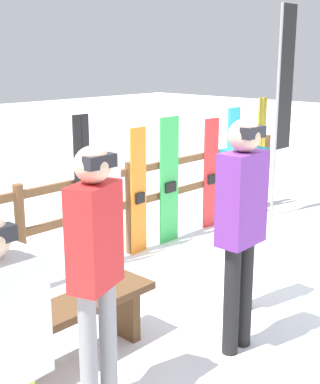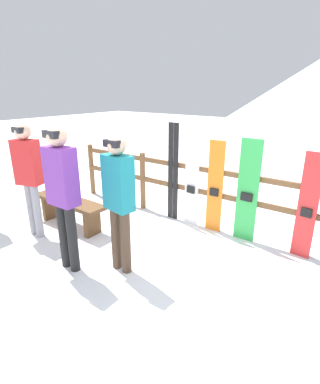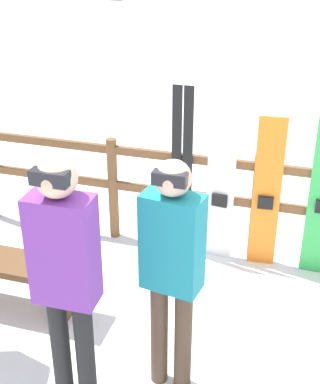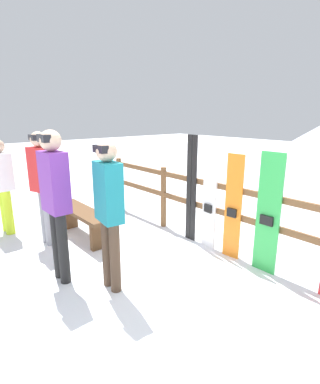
{
  "view_description": "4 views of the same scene",
  "coord_description": "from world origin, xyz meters",
  "px_view_note": "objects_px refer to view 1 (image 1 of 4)",
  "views": [
    {
      "loc": [
        -4.04,
        -2.66,
        2.25
      ],
      "look_at": [
        -0.11,
        1.04,
        0.86
      ],
      "focal_mm": 50.0,
      "sensor_mm": 36.0,
      "label": 1
    },
    {
      "loc": [
        2.04,
        -2.5,
        2.2
      ],
      "look_at": [
        -0.41,
        0.78,
        0.77
      ],
      "focal_mm": 28.0,
      "sensor_mm": 36.0,
      "label": 2
    },
    {
      "loc": [
        0.43,
        -2.85,
        2.9
      ],
      "look_at": [
        -0.75,
        1.0,
        0.9
      ],
      "focal_mm": 50.0,
      "sensor_mm": 36.0,
      "label": 3
    },
    {
      "loc": [
        2.41,
        -1.74,
        1.97
      ],
      "look_at": [
        -0.54,
        0.77,
        0.96
      ],
      "focal_mm": 28.0,
      "sensor_mm": 36.0,
      "label": 4
    }
  ],
  "objects_px": {
    "ski_pair_black": "(83,196)",
    "snowboard_white": "(111,203)",
    "bench": "(70,319)",
    "person_red": "(96,257)",
    "snowboard_cyan": "(233,165)",
    "person_purple": "(241,217)",
    "snowboard_green": "(169,181)",
    "snowboard_red": "(211,174)",
    "person_teal": "(243,202)",
    "snowboard_orange": "(139,192)",
    "rental_flag": "(283,91)",
    "ski_pair_yellow": "(260,154)"
  },
  "relations": [
    {
      "from": "ski_pair_black",
      "to": "snowboard_white",
      "type": "height_order",
      "value": "ski_pair_black"
    },
    {
      "from": "bench",
      "to": "snowboard_white",
      "type": "relative_size",
      "value": 1.05
    },
    {
      "from": "person_red",
      "to": "snowboard_cyan",
      "type": "height_order",
      "value": "person_red"
    },
    {
      "from": "person_purple",
      "to": "ski_pair_black",
      "type": "distance_m",
      "value": 2.09
    },
    {
      "from": "snowboard_green",
      "to": "snowboard_red",
      "type": "height_order",
      "value": "snowboard_green"
    },
    {
      "from": "person_red",
      "to": "person_teal",
      "type": "height_order",
      "value": "person_red"
    },
    {
      "from": "person_purple",
      "to": "person_teal",
      "type": "distance_m",
      "value": 0.67
    },
    {
      "from": "snowboard_white",
      "to": "snowboard_green",
      "type": "relative_size",
      "value": 0.89
    },
    {
      "from": "snowboard_orange",
      "to": "snowboard_red",
      "type": "xyz_separation_m",
      "value": [
        1.33,
        -0.0,
        -0.01
      ]
    },
    {
      "from": "snowboard_red",
      "to": "bench",
      "type": "bearing_deg",
      "value": -158.8
    },
    {
      "from": "person_red",
      "to": "snowboard_green",
      "type": "xyz_separation_m",
      "value": [
        2.67,
        1.8,
        -0.27
      ]
    },
    {
      "from": "snowboard_cyan",
      "to": "rental_flag",
      "type": "xyz_separation_m",
      "value": [
        0.65,
        -0.34,
        0.99
      ]
    },
    {
      "from": "person_purple",
      "to": "snowboard_cyan",
      "type": "bearing_deg",
      "value": 36.6
    },
    {
      "from": "person_red",
      "to": "snowboard_red",
      "type": "bearing_deg",
      "value": 27.4
    },
    {
      "from": "snowboard_red",
      "to": "snowboard_cyan",
      "type": "xyz_separation_m",
      "value": [
        0.48,
        0.0,
        0.05
      ]
    },
    {
      "from": "rental_flag",
      "to": "snowboard_green",
      "type": "bearing_deg",
      "value": 170.04
    },
    {
      "from": "person_purple",
      "to": "bench",
      "type": "bearing_deg",
      "value": 142.36
    },
    {
      "from": "snowboard_green",
      "to": "bench",
      "type": "bearing_deg",
      "value": -152.77
    },
    {
      "from": "person_red",
      "to": "person_purple",
      "type": "relative_size",
      "value": 0.96
    },
    {
      "from": "snowboard_white",
      "to": "ski_pair_yellow",
      "type": "bearing_deg",
      "value": 0.07
    },
    {
      "from": "rental_flag",
      "to": "snowboard_white",
      "type": "bearing_deg",
      "value": 173.25
    },
    {
      "from": "bench",
      "to": "ski_pair_black",
      "type": "xyz_separation_m",
      "value": [
        1.18,
        1.29,
        0.48
      ]
    },
    {
      "from": "snowboard_white",
      "to": "rental_flag",
      "type": "xyz_separation_m",
      "value": [
        2.89,
        -0.34,
        1.08
      ]
    },
    {
      "from": "person_teal",
      "to": "snowboard_cyan",
      "type": "xyz_separation_m",
      "value": [
        2.23,
        1.7,
        -0.24
      ]
    },
    {
      "from": "snowboard_orange",
      "to": "snowboard_cyan",
      "type": "relative_size",
      "value": 0.94
    },
    {
      "from": "snowboard_cyan",
      "to": "ski_pair_yellow",
      "type": "relative_size",
      "value": 0.94
    },
    {
      "from": "snowboard_green",
      "to": "rental_flag",
      "type": "distance_m",
      "value": 2.21
    },
    {
      "from": "snowboard_orange",
      "to": "rental_flag",
      "type": "bearing_deg",
      "value": -7.89
    },
    {
      "from": "snowboard_white",
      "to": "ski_pair_yellow",
      "type": "relative_size",
      "value": 0.83
    },
    {
      "from": "bench",
      "to": "ski_pair_yellow",
      "type": "xyz_separation_m",
      "value": [
        4.49,
        1.29,
        0.47
      ]
    },
    {
      "from": "snowboard_cyan",
      "to": "ski_pair_black",
      "type": "bearing_deg",
      "value": 179.93
    },
    {
      "from": "bench",
      "to": "snowboard_white",
      "type": "distance_m",
      "value": 2.04
    },
    {
      "from": "snowboard_green",
      "to": "rental_flag",
      "type": "xyz_separation_m",
      "value": [
        1.94,
        -0.34,
        0.99
      ]
    },
    {
      "from": "snowboard_green",
      "to": "ski_pair_yellow",
      "type": "relative_size",
      "value": 0.93
    },
    {
      "from": "snowboard_red",
      "to": "ski_pair_yellow",
      "type": "distance_m",
      "value": 1.19
    },
    {
      "from": "person_purple",
      "to": "person_teal",
      "type": "height_order",
      "value": "person_purple"
    },
    {
      "from": "snowboard_cyan",
      "to": "rental_flag",
      "type": "distance_m",
      "value": 1.23
    },
    {
      "from": "snowboard_cyan",
      "to": "ski_pair_yellow",
      "type": "xyz_separation_m",
      "value": [
        0.7,
        0.0,
        0.05
      ]
    },
    {
      "from": "ski_pair_black",
      "to": "rental_flag",
      "type": "height_order",
      "value": "rental_flag"
    },
    {
      "from": "snowboard_green",
      "to": "snowboard_red",
      "type": "bearing_deg",
      "value": -0.01
    },
    {
      "from": "snowboard_orange",
      "to": "ski_pair_black",
      "type": "bearing_deg",
      "value": 179.75
    },
    {
      "from": "snowboard_green",
      "to": "ski_pair_yellow",
      "type": "xyz_separation_m",
      "value": [
        2.0,
        0.0,
        0.06
      ]
    },
    {
      "from": "snowboard_green",
      "to": "snowboard_red",
      "type": "xyz_separation_m",
      "value": [
        0.81,
        -0.0,
        -0.04
      ]
    },
    {
      "from": "person_red",
      "to": "snowboard_orange",
      "type": "height_order",
      "value": "person_red"
    },
    {
      "from": "snowboard_red",
      "to": "snowboard_green",
      "type": "bearing_deg",
      "value": 179.99
    },
    {
      "from": "person_purple",
      "to": "snowboard_green",
      "type": "height_order",
      "value": "person_purple"
    },
    {
      "from": "bench",
      "to": "rental_flag",
      "type": "relative_size",
      "value": 0.5
    },
    {
      "from": "snowboard_red",
      "to": "ski_pair_yellow",
      "type": "bearing_deg",
      "value": 0.17
    },
    {
      "from": "person_purple",
      "to": "snowboard_orange",
      "type": "xyz_separation_m",
      "value": [
        0.96,
        2.07,
        -0.35
      ]
    },
    {
      "from": "snowboard_orange",
      "to": "ski_pair_yellow",
      "type": "bearing_deg",
      "value": 0.08
    }
  ]
}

